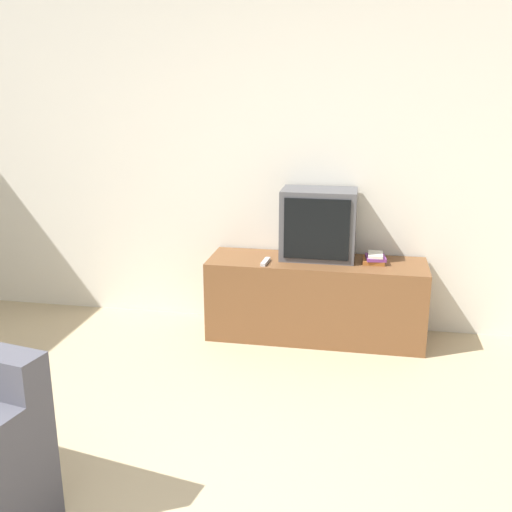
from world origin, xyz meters
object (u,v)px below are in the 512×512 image
at_px(television, 318,224).
at_px(book_stack, 375,258).
at_px(tv_stand, 316,299).
at_px(remote_on_stand, 265,262).

height_order(television, book_stack, television).
xyz_separation_m(tv_stand, remote_on_stand, (-0.37, -0.13, 0.32)).
xyz_separation_m(tv_stand, television, (-0.00, 0.08, 0.57)).
bearing_deg(tv_stand, television, 91.13).
bearing_deg(television, book_stack, -6.43).
relative_size(tv_stand, book_stack, 8.36).
relative_size(tv_stand, remote_on_stand, 9.06).
height_order(book_stack, remote_on_stand, book_stack).
relative_size(television, remote_on_stand, 3.08).
height_order(tv_stand, remote_on_stand, remote_on_stand).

